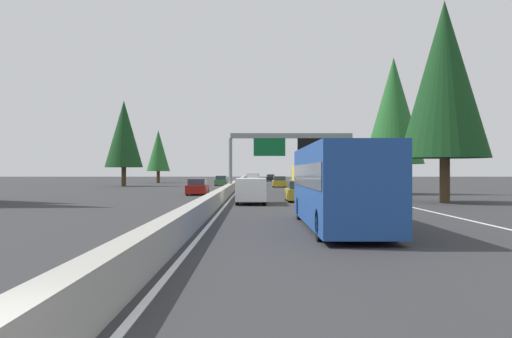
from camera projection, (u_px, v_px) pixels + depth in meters
ground_plane at (235, 191)px, 64.64m from camera, size 320.00×320.00×0.00m
median_barrier at (237, 183)px, 84.64m from camera, size 180.00×0.56×0.90m
shoulder_stripe_right at (327, 188)px, 74.69m from camera, size 160.00×0.16×0.01m
shoulder_stripe_median at (240, 188)px, 74.64m from camera, size 160.00×0.16×0.01m
sign_gantry_overhead at (293, 145)px, 58.87m from camera, size 0.50×12.68×5.99m
bus_near_right at (338, 183)px, 22.06m from camera, size 11.50×2.55×3.10m
sedan_far_left at (299, 192)px, 41.64m from camera, size 4.40×1.80×1.47m
sedan_near_center at (279, 182)px, 78.58m from camera, size 4.40×1.80×1.47m
pickup_distant_b at (253, 179)px, 89.30m from camera, size 5.60×2.00×1.86m
minivan_mid_right at (251, 189)px, 38.52m from camera, size 5.00×1.95×1.69m
sedan_mid_center at (270, 178)px, 121.43m from camera, size 4.40×1.80×1.47m
box_truck_far_center at (301, 175)px, 83.64m from camera, size 8.50×2.40×2.95m
oncoming_near at (198, 187)px, 53.02m from camera, size 4.40×1.80×1.47m
oncoming_far at (221, 181)px, 86.88m from camera, size 4.40×1.80×1.47m
conifer_right_near at (445, 79)px, 40.23m from camera, size 6.15×6.15×13.99m
conifer_right_mid at (394, 111)px, 55.07m from camera, size 5.68×5.68×12.92m
conifer_left_mid at (124, 134)px, 83.50m from camera, size 5.41×5.41×12.30m
conifer_left_far at (158, 151)px, 107.69m from camera, size 4.30×4.30×9.76m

